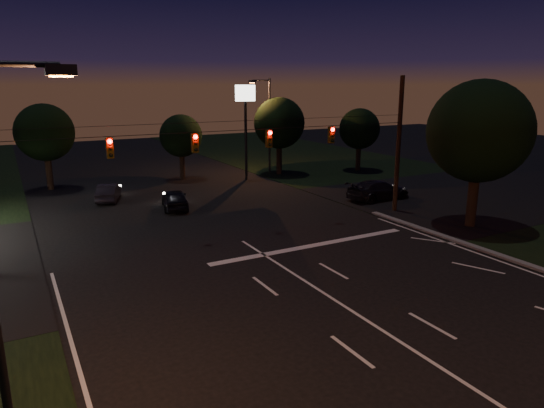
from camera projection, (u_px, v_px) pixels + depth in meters
ground at (439, 367)px, 14.84m from camera, size 140.00×140.00×0.00m
cross_street_right at (463, 195)px, 37.82m from camera, size 20.00×16.00×0.02m
stop_bar at (313, 245)px, 26.03m from camera, size 12.00×0.50×0.01m
utility_pole_right at (394, 211)px, 33.22m from camera, size 0.30×0.30×9.00m
signal_span at (233, 140)px, 26.25m from camera, size 24.00×0.40×1.56m
pole_sign_right at (245, 110)px, 42.61m from camera, size 1.80×0.30×8.40m
street_light_right_far at (267, 119)px, 46.07m from camera, size 2.20×0.35×9.00m
tree_right_near at (477, 132)px, 28.47m from camera, size 6.00×6.00×8.76m
tree_far_b at (45, 133)px, 39.03m from camera, size 4.60×4.60×6.98m
tree_far_c at (181, 136)px, 43.48m from camera, size 3.80×3.80×5.86m
tree_far_d at (279, 124)px, 45.80m from camera, size 4.80×4.80×7.30m
tree_far_e at (359, 129)px, 47.99m from camera, size 4.00×4.00×6.18m
car_oncoming_a at (175, 199)px, 33.62m from camera, size 2.47×4.30×1.38m
car_oncoming_b at (108, 192)px, 35.97m from camera, size 2.53×4.13×1.28m
car_cross at (378, 190)px, 36.26m from camera, size 5.15×2.19×1.48m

